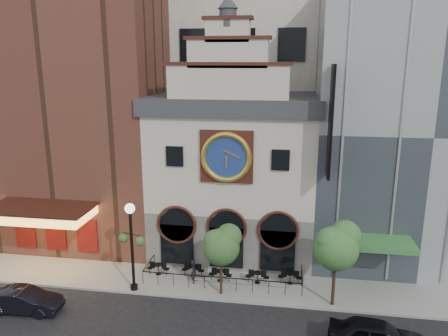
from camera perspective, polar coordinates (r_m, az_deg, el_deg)
ground at (r=28.91m, az=-0.89°, el=-17.05°), size 120.00×120.00×0.00m
sidewalk at (r=31.01m, az=-0.08°, el=-14.56°), size 44.00×5.00×0.15m
clock_building at (r=33.49m, az=1.33°, el=-0.16°), size 12.60×8.78×18.65m
theater_building at (r=38.46m, az=-18.05°, el=9.96°), size 14.00×15.60×25.00m
retail_building at (r=35.76m, az=23.06°, el=5.28°), size 14.00×14.40×20.00m
office_tower at (r=44.82m, az=3.63°, el=20.60°), size 20.00×16.00×40.00m
cafe_railing at (r=30.76m, az=-0.08°, el=-13.71°), size 10.60×2.60×0.90m
bistro_0 at (r=31.85m, az=-8.58°, el=-12.81°), size 1.58×0.68×0.90m
bistro_1 at (r=31.37m, az=-4.08°, el=-13.13°), size 1.58×0.68×0.90m
bistro_2 at (r=30.69m, az=-0.49°, el=-13.75°), size 1.58×0.68×0.90m
bistro_3 at (r=30.53m, az=4.38°, el=-13.95°), size 1.58×0.68×0.90m
bistro_4 at (r=30.70m, az=8.61°, el=-13.91°), size 1.58×0.68×0.90m
car_left at (r=30.13m, az=-24.62°, el=-15.46°), size 4.54×1.78×1.47m
pedestrian at (r=30.40m, az=-3.95°, el=-13.34°), size 0.42×0.61×1.61m
lamppost at (r=28.89m, az=-12.00°, el=-8.85°), size 1.87×0.94×5.97m
tree_left at (r=27.88m, az=-0.29°, el=-9.89°), size 2.46×2.37×4.73m
tree_right at (r=27.36m, az=14.54°, el=-9.68°), size 2.82×2.72×5.44m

